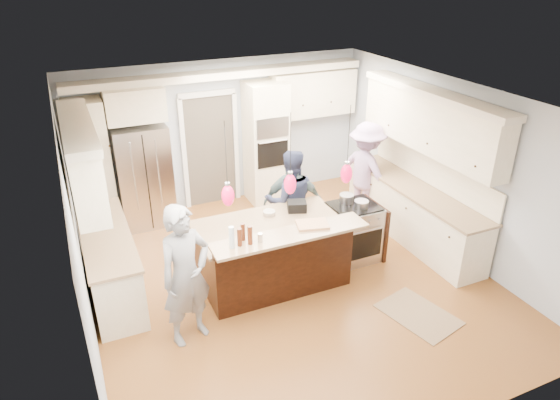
# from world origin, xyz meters

# --- Properties ---
(ground_plane) EXTENTS (6.00, 6.00, 0.00)m
(ground_plane) POSITION_xyz_m (0.00, 0.00, 0.00)
(ground_plane) COLOR olive
(ground_plane) RESTS_ON ground
(room_shell) EXTENTS (5.54, 6.04, 2.72)m
(room_shell) POSITION_xyz_m (0.00, 0.00, 1.82)
(room_shell) COLOR #B2BCC6
(room_shell) RESTS_ON ground
(refrigerator) EXTENTS (0.90, 0.70, 1.80)m
(refrigerator) POSITION_xyz_m (-1.55, 2.64, 0.90)
(refrigerator) COLOR #B7B7BC
(refrigerator) RESTS_ON ground
(oven_column) EXTENTS (0.72, 0.69, 2.30)m
(oven_column) POSITION_xyz_m (0.75, 2.67, 1.15)
(oven_column) COLOR #FFF0CE
(oven_column) RESTS_ON ground
(back_upper_cabinets) EXTENTS (5.30, 0.61, 2.54)m
(back_upper_cabinets) POSITION_xyz_m (-0.75, 2.76, 1.67)
(back_upper_cabinets) COLOR #FFF0CE
(back_upper_cabinets) RESTS_ON ground
(right_counter_run) EXTENTS (0.64, 3.10, 2.51)m
(right_counter_run) POSITION_xyz_m (2.44, 0.30, 1.06)
(right_counter_run) COLOR #FFF0CE
(right_counter_run) RESTS_ON ground
(left_cabinets) EXTENTS (0.64, 2.30, 2.51)m
(left_cabinets) POSITION_xyz_m (-2.44, 0.80, 1.06)
(left_cabinets) COLOR #FFF0CE
(left_cabinets) RESTS_ON ground
(kitchen_island) EXTENTS (2.10, 1.46, 1.12)m
(kitchen_island) POSITION_xyz_m (-0.25, 0.07, 0.48)
(kitchen_island) COLOR black
(kitchen_island) RESTS_ON ground
(island_range) EXTENTS (0.82, 0.71, 0.92)m
(island_range) POSITION_xyz_m (1.16, 0.15, 0.46)
(island_range) COLOR #B7B7BC
(island_range) RESTS_ON ground
(pendant_lights) EXTENTS (1.75, 0.15, 1.03)m
(pendant_lights) POSITION_xyz_m (-0.25, -0.51, 1.80)
(pendant_lights) COLOR black
(pendant_lights) RESTS_ON ground
(person_bar_end) EXTENTS (0.77, 0.63, 1.83)m
(person_bar_end) POSITION_xyz_m (-1.65, -0.61, 0.91)
(person_bar_end) COLOR gray
(person_bar_end) RESTS_ON ground
(person_far_left) EXTENTS (0.94, 0.81, 1.68)m
(person_far_left) POSITION_xyz_m (0.40, 0.85, 0.84)
(person_far_left) COLOR #293151
(person_far_left) RESTS_ON ground
(person_far_right) EXTENTS (1.01, 0.69, 1.59)m
(person_far_right) POSITION_xyz_m (0.45, 0.85, 0.80)
(person_far_right) COLOR slate
(person_far_right) RESTS_ON ground
(person_range_side) EXTENTS (0.93, 1.27, 1.77)m
(person_range_side) POSITION_xyz_m (2.10, 1.30, 0.88)
(person_range_side) COLOR #AF8EBF
(person_range_side) RESTS_ON ground
(floor_rug) EXTENTS (0.90, 1.14, 0.01)m
(floor_rug) POSITION_xyz_m (1.22, -1.45, 0.01)
(floor_rug) COLOR #90754E
(floor_rug) RESTS_ON ground
(water_bottle) EXTENTS (0.09, 0.09, 0.29)m
(water_bottle) POSITION_xyz_m (-1.05, -0.56, 1.26)
(water_bottle) COLOR silver
(water_bottle) RESTS_ON kitchen_island
(beer_bottle_a) EXTENTS (0.07, 0.07, 0.25)m
(beer_bottle_a) POSITION_xyz_m (-0.81, -0.57, 1.24)
(beer_bottle_a) COLOR #4E200D
(beer_bottle_a) RESTS_ON kitchen_island
(beer_bottle_b) EXTENTS (0.08, 0.08, 0.24)m
(beer_bottle_b) POSITION_xyz_m (-0.94, -0.55, 1.24)
(beer_bottle_b) COLOR #4E200D
(beer_bottle_b) RESTS_ON kitchen_island
(beer_bottle_c) EXTENTS (0.06, 0.06, 0.23)m
(beer_bottle_c) POSITION_xyz_m (-0.86, -0.44, 1.24)
(beer_bottle_c) COLOR #4E200D
(beer_bottle_c) RESTS_ON kitchen_island
(drink_can) EXTENTS (0.07, 0.07, 0.12)m
(drink_can) POSITION_xyz_m (-0.68, -0.57, 1.18)
(drink_can) COLOR #B7B7BC
(drink_can) RESTS_ON kitchen_island
(cutting_board) EXTENTS (0.47, 0.39, 0.03)m
(cutting_board) POSITION_xyz_m (0.10, -0.47, 1.14)
(cutting_board) COLOR tan
(cutting_board) RESTS_ON kitchen_island
(pot_large) EXTENTS (0.22, 0.22, 0.13)m
(pot_large) POSITION_xyz_m (1.09, 0.30, 0.98)
(pot_large) COLOR #B7B7BC
(pot_large) RESTS_ON island_range
(pot_small) EXTENTS (0.21, 0.21, 0.11)m
(pot_small) POSITION_xyz_m (1.20, 0.06, 0.97)
(pot_small) COLOR #B7B7BC
(pot_small) RESTS_ON island_range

